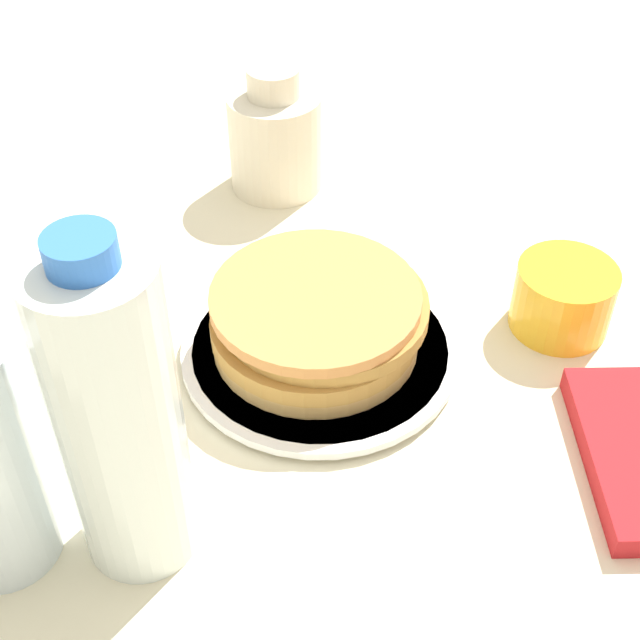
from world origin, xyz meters
TOP-DOWN VIEW (x-y plane):
  - ground_plane at (0.00, 0.00)m, footprint 4.00×4.00m
  - plate at (-0.02, -0.02)m, footprint 0.23×0.23m
  - pancake_stack at (-0.02, -0.02)m, footprint 0.17×0.17m
  - juice_glass at (0.07, -0.21)m, footprint 0.08×0.08m
  - cream_jug at (0.21, 0.09)m, footprint 0.09×0.09m
  - water_bottle_near at (-0.22, 0.04)m, footprint 0.08×0.08m

SIDE VIEW (x-z plane):
  - ground_plane at x=0.00m, z-range 0.00..0.00m
  - plate at x=-0.02m, z-range 0.00..0.01m
  - juice_glass at x=0.07m, z-range 0.00..0.06m
  - pancake_stack at x=-0.02m, z-range 0.01..0.07m
  - cream_jug at x=0.21m, z-range -0.01..0.12m
  - water_bottle_near at x=-0.22m, z-range -0.01..0.25m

